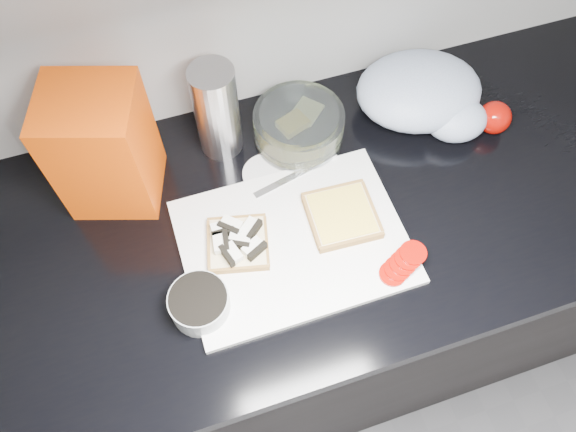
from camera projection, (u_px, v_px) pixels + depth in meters
The scene contains 14 objects.
base_cabinet at pixel (337, 290), 1.48m from camera, with size 3.50×0.60×0.86m, color black.
countertop at pixel (354, 201), 1.09m from camera, with size 3.50×0.64×0.04m, color black.
cutting_board at pixel (293, 242), 1.02m from camera, with size 0.40×0.30×0.01m, color white.
bread_left at pixel (237, 242), 1.00m from camera, with size 0.14×0.14×0.04m.
bread_right at pixel (342, 215), 1.03m from camera, with size 0.13×0.13×0.02m.
tomato_slices at pixel (403, 263), 0.98m from camera, with size 0.10×0.08×0.02m.
knife at pixel (306, 169), 1.08m from camera, with size 0.18×0.05×0.01m.
seed_tub at pixel (199, 303), 0.93m from camera, with size 0.10×0.10×0.05m.
tub_lid at pixel (267, 174), 1.09m from camera, with size 0.09×0.09×0.01m, color silver.
glass_bowl at pixel (299, 127), 1.11m from camera, with size 0.18×0.18×0.07m.
bread_bag at pixel (104, 148), 0.97m from camera, with size 0.16×0.15×0.25m, color #EA5103.
steel_canister at pixel (217, 111), 1.05m from camera, with size 0.08×0.08×0.20m, color #B0AFB4.
grocery_bag at pixel (424, 95), 1.13m from camera, with size 0.29×0.26×0.11m.
whole_tomatoes at pixel (494, 118), 1.12m from camera, with size 0.07×0.07×0.07m.
Camera 1 is at (-0.30, 0.70, 1.81)m, focal length 35.00 mm.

